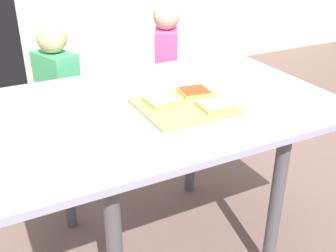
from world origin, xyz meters
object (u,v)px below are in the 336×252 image
Objects in this scene: pizza_slice_near_right at (215,106)px; plate_white_right at (195,77)px; dining_table at (162,123)px; pizza_slice_far_right at (194,92)px; child_right at (166,72)px; pizza_slice_far_left at (161,100)px; cutting_board at (185,106)px; child_left at (60,102)px.

plate_white_right is (0.13, 0.37, -0.02)m from pizza_slice_near_right.
dining_table is 0.35m from plate_white_right.
pizza_slice_far_right reaches higher than dining_table.
child_right is at bearing 73.33° from pizza_slice_near_right.
pizza_slice_near_right is at bearing -109.00° from plate_white_right.
pizza_slice_far_right is at bearing 89.01° from pizza_slice_near_right.
child_right is at bearing 61.80° from pizza_slice_far_left.
pizza_slice_near_right is at bearing -41.96° from cutting_board.
child_right reaches higher than plate_white_right.
child_right reaches higher than cutting_board.
pizza_slice_far_left reaches higher than plate_white_right.
pizza_slice_far_right is 0.57× the size of plate_white_right.
cutting_board is 1.04m from child_right.
dining_table is 3.91× the size of cutting_board.
pizza_slice_near_right is at bearing -90.99° from pizza_slice_far_right.
pizza_slice_near_right reaches higher than cutting_board.
pizza_slice_far_right is 0.17m from pizza_slice_far_left.
pizza_slice_far_right is at bearing -3.10° from dining_table.
cutting_board is 0.37× the size of child_left.
child_right is (0.31, 1.02, -0.22)m from pizza_slice_near_right.
pizza_slice_near_right is (0.15, -0.17, 0.12)m from dining_table.
child_right is (0.30, 0.86, -0.22)m from pizza_slice_far_right.
pizza_slice_near_right is 1.00m from child_left.
pizza_slice_far_right is (0.09, 0.08, 0.02)m from cutting_board.
pizza_slice_far_left is at bearing -70.27° from child_left.
cutting_board reaches higher than plate_white_right.
plate_white_right is 0.24× the size of child_right.
plate_white_right is at bearing -105.33° from child_right.
pizza_slice_far_right is at bearing -58.89° from child_left.
dining_table is at bearing 176.90° from pizza_slice_far_right.
dining_table is 0.97m from child_right.
child_right reaches higher than dining_table.
cutting_board is at bearing 138.04° from pizza_slice_near_right.
pizza_slice_far_left is at bearing 139.04° from cutting_board.
dining_table is at bearing 61.07° from pizza_slice_far_left.
pizza_slice_near_right is (0.09, -0.08, 0.02)m from cutting_board.
child_left is (-0.34, 0.79, -0.22)m from cutting_board.
child_right is (0.46, 0.85, -0.10)m from dining_table.
plate_white_right reaches higher than dining_table.
child_right is (0.18, 0.65, -0.20)m from plate_white_right.
pizza_slice_far_left is at bearing -118.20° from child_right.
pizza_slice_far_left is 1.02m from child_right.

